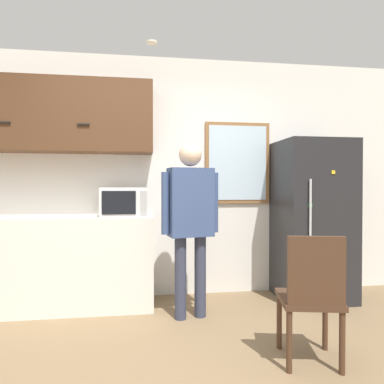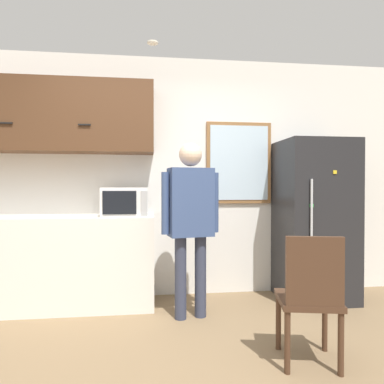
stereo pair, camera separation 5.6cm
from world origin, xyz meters
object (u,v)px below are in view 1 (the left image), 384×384
person (190,212)px  refrigerator (313,220)px  microwave (124,202)px  chair (312,293)px

person → refrigerator: (1.42, 0.37, -0.13)m
microwave → refrigerator: refrigerator is taller
person → chair: person is taller
refrigerator → person: bearing=-165.3°
microwave → chair: microwave is taller
microwave → chair: size_ratio=0.51×
microwave → refrigerator: size_ratio=0.27×
person → chair: (0.71, -0.98, -0.49)m
microwave → person: size_ratio=0.28×
person → microwave: bearing=137.9°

